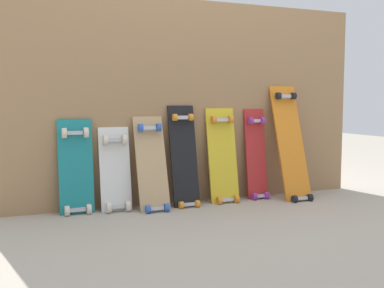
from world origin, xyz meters
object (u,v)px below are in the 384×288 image
Objects in this scene: skateboard_black at (184,161)px; skateboard_orange at (291,147)px; skateboard_red at (256,158)px; skateboard_white at (115,173)px; skateboard_natural at (152,168)px; skateboard_yellow at (223,160)px; skateboard_teal at (76,171)px.

skateboard_black is 0.84× the size of skateboard_orange.
skateboard_red is at bearing 158.44° from skateboard_orange.
skateboard_orange is (1.31, -0.09, 0.14)m from skateboard_white.
skateboard_natural is 0.93× the size of skateboard_yellow.
skateboard_red reaches higher than skateboard_teal.
skateboard_black is (0.48, -0.02, 0.06)m from skateboard_white.
skateboard_natural is at bearing -173.07° from skateboard_black.
skateboard_orange reaches higher than skateboard_red.
skateboard_orange is at bearing -1.84° from skateboard_natural.
skateboard_teal is 0.74m from skateboard_black.
skateboard_orange reaches higher than skateboard_white.
skateboard_yellow is at bearing -1.49° from skateboard_teal.
skateboard_natural is 0.76× the size of skateboard_orange.
skateboard_red is at bearing -0.35° from skateboard_teal.
skateboard_black is 0.59m from skateboard_red.
skateboard_red is at bearing 0.44° from skateboard_white.
skateboard_white is at bearing 179.23° from skateboard_yellow.
skateboard_white is 0.83× the size of skateboard_red.
skateboard_yellow is (0.30, 0.01, -0.01)m from skateboard_black.
skateboard_red reaches higher than skateboard_natural.
skateboard_white is 0.80× the size of skateboard_black.
skateboard_natural is 0.55m from skateboard_yellow.
skateboard_black reaches higher than skateboard_yellow.
skateboard_white is 1.32m from skateboard_orange.
skateboard_orange is (1.07, -0.03, 0.11)m from skateboard_natural.
skateboard_orange is at bearing -21.56° from skateboard_red.
skateboard_red is (0.83, 0.06, 0.02)m from skateboard_natural.
skateboard_red is at bearing 3.12° from skateboard_black.
skateboard_natural is 0.90× the size of skateboard_black.
skateboard_yellow is 0.81× the size of skateboard_orange.
skateboard_black is (0.73, -0.04, 0.04)m from skateboard_teal.
skateboard_teal is at bearing 171.93° from skateboard_natural.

